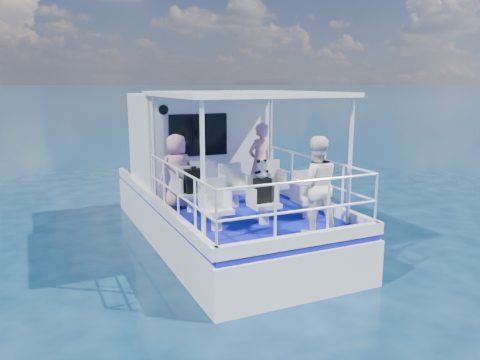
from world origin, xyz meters
The scene contains 20 objects.
ground centered at (0.00, 0.00, 0.00)m, with size 2000.00×2000.00×0.00m, color #08213C.
hull centered at (0.00, 1.00, 0.00)m, with size 3.00×7.00×1.60m, color white.
deck centered at (0.00, 1.00, 0.85)m, with size 2.90×6.90×0.10m, color #090C7C.
cabin centered at (0.00, 2.30, 2.00)m, with size 2.85×2.00×2.20m, color white.
canopy centered at (0.00, -0.20, 3.14)m, with size 3.00×3.20×0.08m, color white.
canopy_posts centered at (0.00, -0.25, 2.00)m, with size 2.77×2.97×2.20m.
railings centered at (0.00, -0.58, 1.40)m, with size 2.84×3.59×1.00m, color white, non-canonical shape.
seat_port_fwd centered at (-0.90, 0.20, 1.09)m, with size 0.48×0.46×0.38m, color silver.
seat_center_fwd centered at (0.00, 0.20, 1.09)m, with size 0.48×0.46×0.38m, color silver.
seat_stbd_fwd centered at (0.90, 0.20, 1.09)m, with size 0.48×0.46×0.38m, color silver.
seat_port_aft centered at (-0.90, -1.10, 1.09)m, with size 0.48×0.46×0.38m, color silver.
seat_center_aft centered at (0.00, -1.10, 1.09)m, with size 0.48×0.46×0.38m, color silver.
seat_stbd_aft centered at (0.90, -1.10, 1.09)m, with size 0.48×0.46×0.38m, color silver.
passenger_port_fwd centered at (-1.06, 0.59, 1.64)m, with size 0.55×0.39×1.47m, color pink.
passenger_stbd_fwd centered at (0.75, 0.54, 1.71)m, with size 0.59×0.39×1.62m, color pink.
passenger_stbd_aft centered at (0.52, -1.90, 1.70)m, with size 0.78×0.61×1.61m, color white.
backpack_port centered at (-0.86, 0.13, 1.51)m, with size 0.35×0.20×0.46m, color black.
backpack_center centered at (-0.03, -1.09, 1.50)m, with size 0.29×0.16×0.43m, color black.
compact_camera centered at (-0.88, 0.11, 1.77)m, with size 0.10×0.06×0.06m, color black.
panda centered at (-0.04, -1.07, 1.88)m, with size 0.21×0.18×0.33m, color white, non-canonical shape.
Camera 1 is at (-3.69, -8.15, 3.32)m, focal length 35.00 mm.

